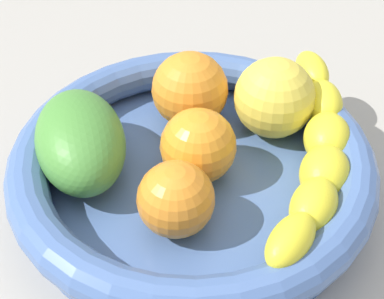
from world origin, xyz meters
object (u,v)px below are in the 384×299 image
apple_yellow (274,98)px  fruit_bowl (192,170)px  orange_mid_left (197,145)px  banana_draped_left (319,150)px  orange_front (176,199)px  orange_mid_right (190,90)px  mango_green (80,141)px

apple_yellow → fruit_bowl: bearing=5.4°
orange_mid_left → apple_yellow: 8.73cm
banana_draped_left → orange_front: orange_front is taller
banana_draped_left → orange_mid_right: (4.30, -11.77, 0.64)cm
orange_front → mango_green: (2.85, -9.50, 0.21)cm
orange_front → orange_mid_right: (-8.02, -9.75, 0.52)cm
fruit_bowl → apple_yellow: (-9.29, -0.88, 2.80)cm
fruit_bowl → apple_yellow: bearing=-174.6°
orange_front → mango_green: bearing=-73.3°
apple_yellow → banana_draped_left: bearing=82.0°
orange_mid_right → banana_draped_left: bearing=110.1°
fruit_bowl → orange_mid_left: bearing=-168.6°
orange_front → mango_green: mango_green is taller
orange_front → orange_mid_left: 5.88cm
fruit_bowl → apple_yellow: 9.74cm
banana_draped_left → mango_green: (15.18, -11.52, 0.34)cm
orange_mid_left → mango_green: bearing=-38.0°
banana_draped_left → orange_mid_left: (7.77, -5.74, 0.32)cm
fruit_bowl → banana_draped_left: (-8.37, 5.62, 2.04)cm
orange_front → apple_yellow: 13.99cm
orange_front → apple_yellow: bearing=-161.3°
orange_mid_left → apple_yellow: size_ratio=0.87×
orange_mid_right → apple_yellow: size_ratio=0.96×
apple_yellow → orange_mid_right: bearing=-45.3°
orange_front → mango_green: 9.92cm
orange_front → orange_mid_right: orange_mid_right is taller
orange_front → orange_mid_left: bearing=-140.7°
fruit_bowl → banana_draped_left: bearing=146.1°
fruit_bowl → orange_mid_right: bearing=-123.5°
orange_mid_left → orange_front: bearing=39.3°
mango_green → apple_yellow: apple_yellow is taller
fruit_bowl → mango_green: 9.31cm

